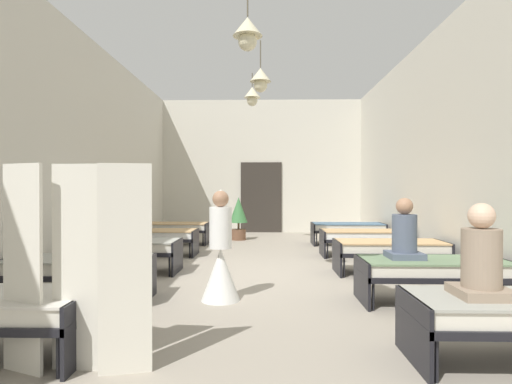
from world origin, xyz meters
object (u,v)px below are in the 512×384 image
Objects in this scene: bed_left_row_3 at (154,236)px; privacy_screen at (75,268)px; bed_right_row_1 at (433,270)px; patient_seated_primary at (404,236)px; bed_right_row_2 at (390,249)px; nurse_near_aisle at (221,261)px; bed_left_row_2 at (126,248)px; potted_plant at (239,215)px; bed_left_row_1 at (78,268)px; patient_seated_secondary at (481,262)px; bed_left_row_4 at (173,228)px; bed_right_row_3 at (364,236)px; bed_right_row_4 at (348,228)px.

privacy_screen is (0.95, -5.94, 0.41)m from bed_left_row_3.
bed_right_row_1 is 2.38× the size of patient_seated_primary.
privacy_screen reaches higher than patient_seated_primary.
bed_right_row_2 is at bearing -22.05° from bed_left_row_3.
nurse_near_aisle is (-2.79, -1.83, 0.09)m from bed_right_row_2.
potted_plant reaches higher than bed_left_row_2.
bed_left_row_3 is (0.00, 3.80, 0.00)m from bed_left_row_1.
bed_left_row_1 is 6.88m from potted_plant.
patient_seated_primary is 7.09m from potted_plant.
patient_seated_secondary is at bearing -68.38° from nurse_near_aisle.
bed_right_row_1 is 7.30m from potted_plant.
patient_seated_secondary is at bearing -41.19° from bed_left_row_2.
bed_left_row_3 is at bearing -90.00° from bed_left_row_4.
bed_right_row_3 and bed_left_row_4 have the same top height.
bed_right_row_1 is 5.70m from bed_right_row_4.
nurse_near_aisle reaches higher than bed_right_row_2.
bed_left_row_4 is 4.69m from bed_right_row_4.
bed_right_row_4 is at bearing -17.81° from potted_plant.
potted_plant is at bearing 59.11° from bed_left_row_3.
patient_seated_secondary is at bearing -92.64° from bed_right_row_4.
nurse_near_aisle reaches higher than patient_seated_primary.
patient_seated_secondary is 0.64× the size of potted_plant.
bed_left_row_1 is at bearing -141.00° from bed_right_row_3.
potted_plant is (-2.98, 2.86, 0.28)m from bed_right_row_3.
nurse_near_aisle is at bearing 2.03° from bed_left_row_1.
patient_seated_secondary reaches higher than bed_left_row_3.
patient_seated_secondary reaches higher than bed_right_row_1.
patient_seated_secondary reaches higher than potted_plant.
bed_right_row_4 is at bearing 0.00° from bed_left_row_4.
bed_left_row_1 is 1.52× the size of potted_plant.
bed_right_row_1 is 1.00× the size of bed_left_row_2.
bed_right_row_4 is 1.12× the size of privacy_screen.
nurse_near_aisle is at bearing -179.83° from patient_seated_primary.
bed_left_row_1 is 1.28× the size of nurse_near_aisle.
potted_plant reaches higher than bed_right_row_4.
bed_left_row_4 is at bearing 90.00° from bed_left_row_2.
bed_right_row_3 is at bearing 23.70° from nurse_near_aisle.
bed_right_row_2 is (4.69, 0.00, 0.00)m from bed_left_row_2.
privacy_screen reaches higher than bed_left_row_3.
bed_right_row_2 is at bearing 3.78° from nurse_near_aisle.
bed_left_row_1 is 3.80m from bed_left_row_3.
bed_right_row_3 is 2.38× the size of patient_seated_secondary.
bed_left_row_1 is at bearing -129.46° from bed_right_row_4.
bed_left_row_4 is 7.12m from patient_seated_primary.
potted_plant is at bearing 62.15° from nurse_near_aisle.
bed_left_row_4 is 1.12× the size of privacy_screen.
privacy_screen is (0.95, -4.04, 0.41)m from bed_left_row_2.
potted_plant reaches higher than bed_right_row_1.
bed_left_row_1 is at bearing -104.40° from potted_plant.
bed_left_row_3 is 1.00× the size of bed_right_row_4.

